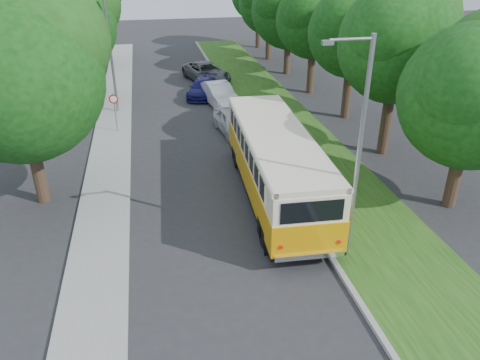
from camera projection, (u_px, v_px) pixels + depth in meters
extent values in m
plane|color=#2B2B2E|center=(223.00, 230.00, 18.96)|extent=(120.00, 120.00, 0.00)
cube|color=gray|center=(276.00, 169.00, 23.93)|extent=(0.20, 70.00, 0.15)
cube|color=#1C4813|center=(319.00, 165.00, 24.35)|extent=(4.50, 70.00, 0.13)
cube|color=gray|center=(107.00, 184.00, 22.45)|extent=(2.20, 70.00, 0.12)
cylinder|color=#332319|center=(456.00, 171.00, 20.00)|extent=(0.56, 0.56, 3.35)
sphere|color=#0E3F0E|center=(473.00, 97.00, 18.51)|extent=(5.85, 5.85, 5.85)
sphere|color=#0E3F0E|center=(469.00, 85.00, 17.39)|extent=(4.09, 4.09, 4.09)
cylinder|color=#332319|center=(387.00, 116.00, 25.00)|extent=(0.56, 0.56, 4.26)
sphere|color=#0E3F0E|center=(398.00, 44.00, 23.29)|extent=(5.98, 5.98, 5.98)
sphere|color=#0E3F0E|center=(414.00, 17.00, 23.46)|extent=(4.49, 4.49, 4.49)
sphere|color=#0E3F0E|center=(390.00, 31.00, 22.14)|extent=(4.19, 4.19, 4.19)
cylinder|color=#332319|center=(347.00, 88.00, 30.37)|extent=(0.56, 0.56, 3.95)
sphere|color=#0E3F0E|center=(353.00, 32.00, 28.78)|extent=(5.61, 5.61, 5.61)
sphere|color=#0E3F0E|center=(366.00, 11.00, 28.93)|extent=(4.21, 4.21, 4.21)
sphere|color=#0E3F0E|center=(346.00, 22.00, 27.70)|extent=(3.92, 3.92, 3.92)
cylinder|color=#332319|center=(311.00, 68.00, 35.57)|extent=(0.56, 0.56, 3.86)
sphere|color=#0E3F0E|center=(314.00, 20.00, 33.99)|extent=(5.64, 5.64, 5.64)
sphere|color=#0E3F0E|center=(326.00, 2.00, 34.15)|extent=(4.23, 4.23, 4.23)
sphere|color=#0E3F0E|center=(307.00, 11.00, 32.91)|extent=(3.95, 3.95, 3.95)
cylinder|color=#332319|center=(287.00, 53.00, 40.86)|extent=(0.56, 0.56, 3.58)
sphere|color=#0E3F0E|center=(289.00, 11.00, 39.25)|extent=(6.36, 6.36, 6.36)
sphere|color=#0E3F0E|center=(281.00, 2.00, 38.03)|extent=(4.45, 4.45, 4.45)
cylinder|color=#332319|center=(269.00, 40.00, 46.05)|extent=(0.56, 0.56, 3.68)
sphere|color=#0E3F0E|center=(270.00, 3.00, 44.48)|extent=(5.91, 5.91, 5.91)
cylinder|color=#332319|center=(258.00, 28.00, 51.28)|extent=(0.56, 0.56, 4.05)
cylinder|color=#332319|center=(36.00, 164.00, 20.30)|extent=(0.56, 0.56, 3.68)
sphere|color=#0E3F0E|center=(18.00, 79.00, 18.62)|extent=(6.80, 6.80, 6.80)
sphere|color=#0E3F0E|center=(46.00, 40.00, 18.81)|extent=(5.10, 5.10, 5.10)
cylinder|color=#332319|center=(73.00, 81.00, 32.53)|extent=(0.56, 0.56, 3.68)
sphere|color=#0E3F0E|center=(64.00, 25.00, 30.85)|extent=(6.80, 6.80, 6.80)
sphere|color=#0E3F0E|center=(81.00, 2.00, 31.04)|extent=(5.10, 5.10, 5.10)
sphere|color=#0E3F0E|center=(43.00, 14.00, 29.54)|extent=(4.76, 4.76, 4.76)
cylinder|color=#332319|center=(88.00, 47.00, 43.02)|extent=(0.56, 0.56, 3.68)
sphere|color=#0E3F0E|center=(82.00, 4.00, 41.34)|extent=(6.80, 6.80, 6.80)
cylinder|color=gray|center=(359.00, 156.00, 15.73)|extent=(0.16, 0.16, 8.00)
cylinder|color=gray|center=(352.00, 39.00, 13.86)|extent=(1.40, 0.10, 0.10)
cube|color=gray|center=(328.00, 43.00, 13.76)|extent=(0.35, 0.16, 0.14)
cylinder|color=gray|center=(111.00, 57.00, 30.43)|extent=(0.16, 0.16, 7.50)
cube|color=gray|center=(80.00, 0.00, 28.58)|extent=(0.35, 0.16, 0.14)
cylinder|color=gray|center=(115.00, 113.00, 28.09)|extent=(0.06, 0.06, 2.50)
cone|color=red|center=(114.00, 99.00, 27.64)|extent=(0.56, 0.02, 0.56)
cone|color=white|center=(114.00, 99.00, 27.63)|extent=(0.40, 0.02, 0.40)
imported|color=silver|center=(233.00, 122.00, 28.36)|extent=(2.18, 4.29, 1.40)
imported|color=white|center=(219.00, 94.00, 33.34)|extent=(2.37, 4.87, 1.54)
imported|color=navy|center=(203.00, 88.00, 35.23)|extent=(3.12, 4.72, 1.27)
imported|color=#505257|center=(206.00, 72.00, 39.03)|extent=(4.00, 6.01, 1.53)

